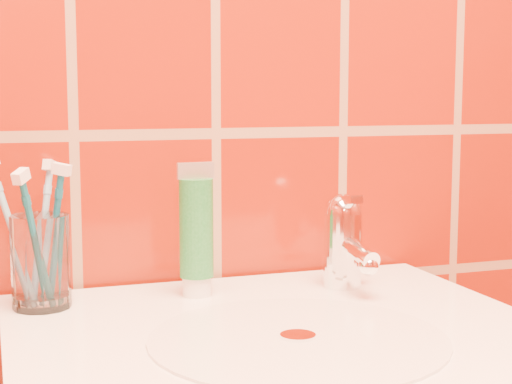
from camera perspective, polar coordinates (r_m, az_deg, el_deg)
name	(u,v)px	position (r m, az deg, el deg)	size (l,w,h in m)	color
glass_tumbler	(41,262)	(0.93, -15.38, -4.91)	(0.07, 0.07, 0.11)	white
toothpaste_tube	(196,234)	(0.95, -4.36, -3.06)	(0.05, 0.04, 0.16)	white
faucet	(344,238)	(0.99, 6.44, -3.33)	(0.05, 0.11, 0.12)	white
toothbrush_0	(54,236)	(0.92, -14.50, -3.10)	(0.05, 0.04, 0.17)	#0D5371
toothbrush_1	(13,233)	(0.93, -17.23, -2.86)	(0.07, 0.06, 0.18)	#73ABCC
toothbrush_2	(36,242)	(0.90, -15.74, -3.52)	(0.05, 0.06, 0.17)	#0D596F
toothbrush_3	(43,233)	(0.95, -15.25, -2.89)	(0.05, 0.07, 0.17)	#77A9D5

